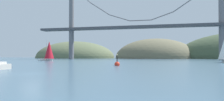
{
  "coord_description": "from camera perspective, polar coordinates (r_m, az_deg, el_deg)",
  "views": [
    {
      "loc": [
        16.02,
        -23.68,
        2.16
      ],
      "look_at": [
        0.0,
        37.0,
        3.49
      ],
      "focal_mm": 36.64,
      "sensor_mm": 36.0,
      "label": 1
    }
  ],
  "objects": [
    {
      "name": "headland_center",
      "position": [
        159.08,
        10.82,
        -1.97
      ],
      "size": [
        55.47,
        44.0,
        27.24
      ],
      "primitive_type": "ellipsoid",
      "color": "#6B664C",
      "rests_on": "ground_plane"
    },
    {
      "name": "headland_left",
      "position": [
        173.86,
        -9.33,
        -1.91
      ],
      "size": [
        60.93,
        44.0,
        25.19
      ],
      "primitive_type": "ellipsoid",
      "color": "#5B6647",
      "rests_on": "ground_plane"
    },
    {
      "name": "suspension_bridge",
      "position": [
        120.95,
        7.08,
        6.84
      ],
      "size": [
        114.14,
        6.0,
        42.83
      ],
      "color": "slate",
      "rests_on": "ground_plane"
    },
    {
      "name": "channel_buoy",
      "position": [
        47.34,
        1.28,
        -3.38
      ],
      "size": [
        1.1,
        1.1,
        2.64
      ],
      "color": "red",
      "rests_on": "ground_plane"
    },
    {
      "name": "sailboat_crimson_sail",
      "position": [
        89.74,
        -15.49,
        -0.05
      ],
      "size": [
        6.86,
        4.11,
        7.97
      ],
      "color": "white",
      "rests_on": "ground_plane"
    },
    {
      "name": "ground_plane",
      "position": [
        28.67,
        -19.32,
        -5.46
      ],
      "size": [
        360.0,
        360.0,
        0.0
      ],
      "primitive_type": "plane",
      "color": "#426075"
    }
  ]
}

